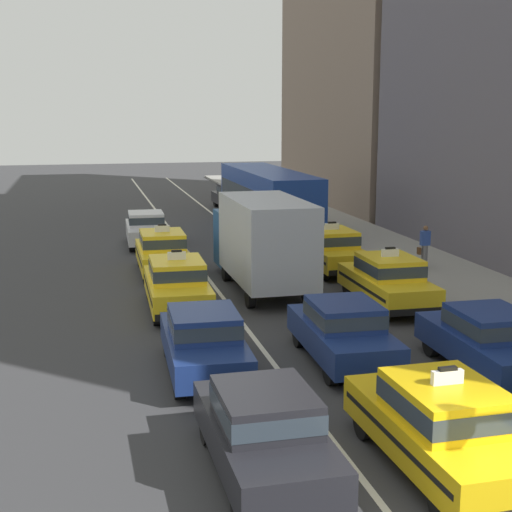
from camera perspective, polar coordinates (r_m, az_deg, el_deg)
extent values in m
cube|color=silver|center=(29.62, -4.37, -0.88)|extent=(0.14, 80.00, 0.01)
cube|color=silver|center=(30.26, 1.62, -0.59)|extent=(0.14, 80.00, 0.01)
cube|color=gray|center=(27.76, 15.59, -1.94)|extent=(4.00, 90.00, 0.15)
cube|color=gray|center=(50.44, 8.38, 17.32)|extent=(6.00, 18.39, 23.30)
cylinder|color=black|center=(14.29, -3.73, -13.09)|extent=(0.25, 0.64, 0.64)
cylinder|color=black|center=(14.59, 2.00, -12.55)|extent=(0.25, 0.64, 0.64)
cylinder|color=black|center=(11.81, -1.16, -18.63)|extent=(0.25, 0.64, 0.64)
cylinder|color=black|center=(12.17, 5.82, -17.74)|extent=(0.25, 0.64, 0.64)
cube|color=black|center=(13.03, 0.61, -13.98)|extent=(1.80, 4.32, 0.66)
cube|color=black|center=(12.69, 0.73, -11.59)|extent=(1.58, 1.91, 0.60)
cube|color=#2D3842|center=(12.69, 0.73, -11.59)|extent=(1.60, 1.93, 0.33)
cylinder|color=black|center=(19.08, -6.76, -6.81)|extent=(0.26, 0.65, 0.64)
cylinder|color=black|center=(19.23, -2.44, -6.59)|extent=(0.26, 0.65, 0.64)
cylinder|color=black|center=(16.41, -5.94, -9.84)|extent=(0.26, 0.65, 0.64)
cylinder|color=black|center=(16.59, -0.90, -9.53)|extent=(0.26, 0.65, 0.64)
cube|color=navy|center=(17.70, -4.06, -7.08)|extent=(1.91, 4.36, 0.66)
cube|color=navy|center=(17.42, -4.05, -5.21)|extent=(1.62, 1.95, 0.60)
cube|color=#2D3842|center=(17.42, -4.05, -5.21)|extent=(1.65, 1.97, 0.33)
cylinder|color=black|center=(24.77, -8.18, -2.62)|extent=(0.26, 0.65, 0.64)
cylinder|color=black|center=(24.90, -4.78, -2.47)|extent=(0.26, 0.65, 0.64)
cylinder|color=black|center=(21.82, -7.65, -4.51)|extent=(0.26, 0.65, 0.64)
cylinder|color=black|center=(21.96, -3.80, -4.33)|extent=(0.26, 0.65, 0.64)
cube|color=yellow|center=(23.26, -6.14, -2.59)|extent=(1.92, 4.55, 0.70)
cube|color=black|center=(23.25, -6.14, -2.47)|extent=(1.93, 4.19, 0.10)
cube|color=yellow|center=(22.97, -6.14, -1.06)|extent=(1.66, 2.14, 0.64)
cube|color=#2D3842|center=(22.97, -6.14, -1.06)|extent=(1.68, 2.16, 0.35)
cube|color=white|center=(22.88, -6.16, 0.02)|extent=(0.56, 0.13, 0.24)
cube|color=black|center=(22.85, -6.17, 0.39)|extent=(0.32, 0.12, 0.06)
cube|color=black|center=(25.46, -6.63, -1.97)|extent=(1.71, 0.19, 0.20)
cube|color=black|center=(21.20, -5.53, -4.65)|extent=(1.71, 0.19, 0.20)
cylinder|color=black|center=(30.04, -8.90, -0.20)|extent=(0.25, 0.64, 0.64)
cylinder|color=black|center=(30.16, -6.10, -0.08)|extent=(0.25, 0.64, 0.64)
cylinder|color=black|center=(27.05, -8.49, -1.45)|extent=(0.25, 0.64, 0.64)
cylinder|color=black|center=(27.19, -5.39, -1.31)|extent=(0.25, 0.64, 0.64)
cube|color=yellow|center=(28.53, -7.25, -0.04)|extent=(1.87, 4.53, 0.70)
cube|color=black|center=(28.52, -7.25, 0.06)|extent=(1.89, 4.17, 0.10)
cube|color=yellow|center=(28.26, -7.26, 1.23)|extent=(1.63, 2.13, 0.64)
cube|color=#2D3842|center=(28.26, -7.26, 1.23)|extent=(1.65, 2.15, 0.35)
cube|color=white|center=(28.19, -7.28, 2.11)|extent=(0.56, 0.13, 0.24)
cube|color=black|center=(28.17, -7.28, 2.42)|extent=(0.32, 0.12, 0.06)
cube|color=black|center=(30.74, -7.61, 0.29)|extent=(1.71, 0.17, 0.20)
cube|color=black|center=(26.43, -6.80, -1.49)|extent=(1.71, 0.17, 0.20)
cylinder|color=black|center=(36.02, -9.74, 1.67)|extent=(0.26, 0.65, 0.64)
cylinder|color=black|center=(36.09, -7.45, 1.75)|extent=(0.26, 0.65, 0.64)
cylinder|color=black|center=(33.22, -9.59, 0.87)|extent=(0.26, 0.65, 0.64)
cylinder|color=black|center=(33.30, -7.11, 0.97)|extent=(0.26, 0.65, 0.64)
cube|color=silver|center=(34.59, -8.49, 1.87)|extent=(1.90, 4.36, 0.66)
cube|color=silver|center=(34.40, -8.51, 2.88)|extent=(1.62, 1.95, 0.60)
cube|color=#2D3842|center=(34.40, -8.51, 2.88)|extent=(1.64, 1.97, 0.33)
cylinder|color=black|center=(14.61, 8.43, -12.63)|extent=(0.25, 0.65, 0.64)
cylinder|color=black|center=(15.22, 13.67, -11.84)|extent=(0.25, 0.65, 0.64)
cylinder|color=black|center=(12.16, 14.33, -18.07)|extent=(0.25, 0.65, 0.64)
cube|color=yellow|center=(13.52, 14.03, -13.27)|extent=(1.90, 4.54, 0.70)
cube|color=black|center=(13.50, 14.04, -13.08)|extent=(1.92, 4.18, 0.10)
cube|color=yellow|center=(13.14, 14.48, -10.86)|extent=(1.65, 2.14, 0.64)
cube|color=#2D3842|center=(13.14, 14.48, -10.86)|extent=(1.67, 2.16, 0.35)
cube|color=white|center=(12.98, 14.58, -9.06)|extent=(0.56, 0.13, 0.24)
cube|color=black|center=(12.93, 14.61, -8.43)|extent=(0.32, 0.12, 0.06)
cube|color=black|center=(15.43, 10.01, -10.96)|extent=(1.71, 0.18, 0.20)
cylinder|color=black|center=(19.75, 3.38, -6.12)|extent=(0.26, 0.65, 0.64)
cylinder|color=black|center=(20.16, 7.37, -5.83)|extent=(0.26, 0.65, 0.64)
cylinder|color=black|center=(17.17, 5.86, -8.87)|extent=(0.26, 0.65, 0.64)
cylinder|color=black|center=(17.64, 10.39, -8.44)|extent=(0.26, 0.65, 0.64)
cube|color=navy|center=(18.55, 6.70, -6.26)|extent=(1.88, 4.35, 0.66)
cube|color=navy|center=(18.28, 6.85, -4.47)|extent=(1.61, 1.94, 0.60)
cube|color=#2D3842|center=(18.28, 6.85, -4.47)|extent=(1.63, 1.96, 0.33)
cylinder|color=black|center=(27.20, -2.31, -1.27)|extent=(0.24, 0.64, 0.64)
cylinder|color=black|center=(27.63, 1.56, -1.06)|extent=(0.24, 0.64, 0.64)
cylinder|color=black|center=(23.50, -0.43, -3.27)|extent=(0.24, 0.64, 0.64)
cylinder|color=black|center=(23.99, 4.00, -2.99)|extent=(0.24, 0.64, 0.64)
cube|color=#194C8C|center=(28.14, -0.82, 1.34)|extent=(2.11, 2.21, 2.10)
cube|color=#2D3842|center=(29.12, -1.29, 2.27)|extent=(1.93, 0.07, 0.76)
cube|color=#B2B7C1|center=(24.92, 0.84, 1.34)|extent=(2.33, 5.21, 2.70)
cylinder|color=black|center=(19.51, 13.45, -6.63)|extent=(0.25, 0.64, 0.64)
cylinder|color=black|center=(20.16, 17.17, -6.25)|extent=(0.25, 0.64, 0.64)
cylinder|color=black|center=(17.15, 17.58, -9.38)|extent=(0.25, 0.64, 0.64)
cube|color=navy|center=(18.55, 17.42, -6.72)|extent=(1.83, 4.33, 0.66)
cube|color=navy|center=(18.29, 17.69, -4.93)|extent=(1.59, 1.93, 0.60)
cube|color=#2D3842|center=(18.29, 17.69, -4.93)|extent=(1.61, 1.95, 0.33)
cylinder|color=black|center=(25.18, 7.18, -2.37)|extent=(0.25, 0.64, 0.64)
cylinder|color=black|center=(25.71, 10.28, -2.18)|extent=(0.25, 0.64, 0.64)
cylinder|color=black|center=(22.42, 9.83, -4.15)|extent=(0.25, 0.64, 0.64)
cylinder|color=black|center=(23.01, 13.24, -3.88)|extent=(0.25, 0.64, 0.64)
cube|color=yellow|center=(23.98, 10.10, -2.29)|extent=(1.85, 4.52, 0.70)
cube|color=black|center=(23.97, 10.10, -2.17)|extent=(1.86, 4.16, 0.10)
cube|color=yellow|center=(23.70, 10.30, -0.79)|extent=(1.62, 2.12, 0.64)
cube|color=#2D3842|center=(23.70, 10.30, -0.79)|extent=(1.64, 2.14, 0.35)
cube|color=white|center=(23.61, 10.33, 0.25)|extent=(0.56, 0.13, 0.24)
cube|color=black|center=(23.58, 10.35, 0.61)|extent=(0.32, 0.11, 0.06)
cube|color=black|center=(26.03, 8.21, -1.72)|extent=(1.71, 0.16, 0.20)
cube|color=black|center=(22.08, 12.29, -4.21)|extent=(1.71, 0.16, 0.20)
cylinder|color=black|center=(30.25, 3.45, 0.00)|extent=(0.25, 0.64, 0.64)
cylinder|color=black|center=(30.72, 6.07, 0.13)|extent=(0.25, 0.64, 0.64)
cylinder|color=black|center=(27.41, 5.36, -1.21)|extent=(0.25, 0.64, 0.64)
cylinder|color=black|center=(27.93, 8.22, -1.05)|extent=(0.25, 0.64, 0.64)
cube|color=yellow|center=(28.99, 5.75, 0.17)|extent=(1.86, 4.52, 0.70)
cube|color=black|center=(28.98, 5.75, 0.27)|extent=(1.88, 4.16, 0.10)
cube|color=yellow|center=(28.73, 5.88, 1.43)|extent=(1.63, 2.12, 0.64)
cube|color=#2D3842|center=(28.73, 5.88, 1.43)|extent=(1.65, 2.14, 0.35)
cube|color=white|center=(28.66, 5.90, 2.30)|extent=(0.56, 0.13, 0.24)
cube|color=black|center=(28.64, 5.90, 2.59)|extent=(0.32, 0.11, 0.06)
cube|color=black|center=(31.09, 4.37, 0.48)|extent=(1.71, 0.16, 0.20)
cube|color=black|center=(27.02, 7.32, -1.22)|extent=(1.71, 0.16, 0.20)
cylinder|color=black|center=(40.74, -1.69, 2.92)|extent=(0.25, 0.64, 0.64)
cylinder|color=black|center=(41.21, 1.03, 3.02)|extent=(0.25, 0.64, 0.64)
cylinder|color=black|center=(34.29, 0.73, 1.35)|extent=(0.25, 0.64, 0.64)
cylinder|color=black|center=(34.85, 3.91, 1.49)|extent=(0.25, 0.64, 0.64)
cube|color=navy|center=(37.55, 0.90, 4.45)|extent=(2.67, 11.24, 2.90)
cube|color=#2D3842|center=(37.52, 0.90, 4.83)|extent=(2.68, 10.79, 0.84)
cube|color=black|center=(42.79, -1.04, 6.90)|extent=(2.13, 0.11, 0.36)
cylinder|color=black|center=(48.12, -3.13, 4.19)|extent=(0.26, 0.65, 0.64)
cylinder|color=black|center=(48.44, -1.45, 4.25)|extent=(0.26, 0.65, 0.64)
cylinder|color=black|center=(45.37, -2.36, 3.77)|extent=(0.26, 0.65, 0.64)
cylinder|color=black|center=(45.72, -0.59, 3.84)|extent=(0.26, 0.65, 0.64)
cube|color=black|center=(46.87, -1.90, 4.42)|extent=(1.91, 4.36, 0.66)
cube|color=black|center=(46.70, -1.87, 5.17)|extent=(1.63, 1.96, 0.60)
cube|color=#2D3842|center=(46.70, -1.87, 5.17)|extent=(1.65, 1.98, 0.33)
cylinder|color=slate|center=(29.61, 12.90, 0.00)|extent=(0.24, 0.24, 0.86)
cube|color=#2D4CA5|center=(29.48, 12.96, 1.36)|extent=(0.36, 0.22, 0.57)
sphere|color=brown|center=(29.42, 12.99, 2.12)|extent=(0.20, 0.20, 0.20)
cube|color=brown|center=(29.47, 12.50, 0.39)|extent=(0.10, 0.20, 0.28)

